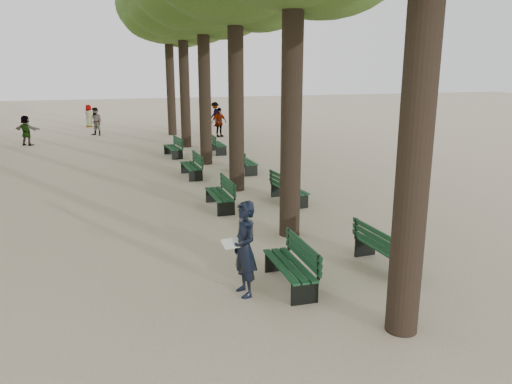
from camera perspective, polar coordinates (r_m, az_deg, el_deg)
name	(u,v)px	position (r m, az deg, el deg)	size (l,w,h in m)	color
ground	(274,291)	(9.79, 2.04, -11.26)	(120.00, 120.00, 0.00)	#BEAC90
tree_central_5	(167,6)	(31.82, -10.10, 20.25)	(6.00, 6.00, 9.95)	#33261C
bench_left_0	(290,273)	(9.89, 3.86, -9.28)	(0.61, 1.81, 0.92)	black
bench_left_1	(220,200)	(15.12, -4.19, -0.90)	(0.58, 1.80, 0.92)	black
bench_left_2	(191,170)	(19.53, -7.40, 2.48)	(0.61, 1.81, 0.92)	black
bench_left_3	(173,151)	(24.09, -9.46, 4.64)	(0.73, 1.84, 0.92)	black
bench_right_0	(385,256)	(11.05, 14.54, -7.14)	(0.63, 1.82, 0.92)	black
bench_right_1	(289,194)	(15.81, 3.80, -0.22)	(0.73, 1.84, 0.92)	black
bench_right_2	(245,166)	(20.29, -1.22, 3.04)	(0.58, 1.80, 0.92)	black
bench_right_3	(218,148)	(24.87, -4.39, 5.09)	(0.60, 1.81, 0.92)	black
man_with_map	(245,249)	(9.31, -1.32, -6.51)	(0.66, 0.77, 1.83)	black
pedestrian_e	(26,130)	(29.86, -24.79, 6.41)	(1.51, 0.33, 1.63)	#262628
pedestrian_d	(89,116)	(37.41, -18.54, 8.25)	(0.76, 0.31, 1.56)	#262628
pedestrian_c	(219,122)	(30.51, -4.25, 7.94)	(1.03, 0.35, 1.76)	#262628
pedestrian_a	(96,122)	(32.55, -17.81, 7.67)	(0.84, 0.35, 1.73)	#262628
pedestrian_b	(215,114)	(36.06, -4.71, 8.86)	(1.11, 0.34, 1.71)	#262628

